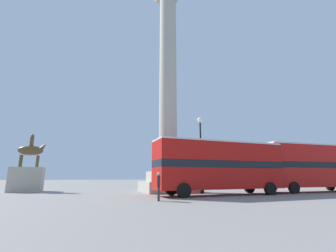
{
  "coord_description": "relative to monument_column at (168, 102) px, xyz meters",
  "views": [
    {
      "loc": [
        -7.17,
        -21.05,
        1.41
      ],
      "look_at": [
        0.0,
        0.0,
        6.45
      ],
      "focal_mm": 24.0,
      "sensor_mm": 36.0,
      "label": 1
    }
  ],
  "objects": [
    {
      "name": "bus_a",
      "position": [
        2.63,
        -5.16,
        -6.74
      ],
      "size": [
        10.71,
        2.92,
        4.16
      ],
      "rotation": [
        0.0,
        0.0,
        0.03
      ],
      "color": "#B7140F",
      "rests_on": "ground_plane"
    },
    {
      "name": "ground_plane",
      "position": [
        0.0,
        0.0,
        -9.04
      ],
      "size": [
        200.0,
        200.0,
        0.0
      ],
      "primitive_type": "plane",
      "color": "gray"
    },
    {
      "name": "pedestrian_near_lamp",
      "position": [
        -3.19,
        -7.62,
        -8.11
      ],
      "size": [
        0.29,
        0.47,
        1.67
      ],
      "rotation": [
        0.0,
        0.0,
        4.42
      ],
      "color": "#28282D",
      "rests_on": "ground_plane"
    },
    {
      "name": "monument_column",
      "position": [
        0.0,
        0.0,
        0.0
      ],
      "size": [
        4.9,
        4.9,
        23.96
      ],
      "color": "#ADA593",
      "rests_on": "ground_plane"
    },
    {
      "name": "equestrian_statue",
      "position": [
        -12.94,
        4.59,
        -7.42
      ],
      "size": [
        3.01,
        2.14,
        5.63
      ],
      "rotation": [
        0.0,
        0.0,
        0.04
      ],
      "color": "#ADA593",
      "rests_on": "ground_plane"
    },
    {
      "name": "street_lamp",
      "position": [
        1.99,
        -3.23,
        -4.81
      ],
      "size": [
        0.51,
        0.51,
        6.71
      ],
      "color": "black",
      "rests_on": "ground_plane"
    },
    {
      "name": "bus_b",
      "position": [
        13.08,
        -4.65,
        -6.6
      ],
      "size": [
        10.57,
        3.22,
        4.44
      ],
      "rotation": [
        0.0,
        0.0,
        -0.04
      ],
      "color": "red",
      "rests_on": "ground_plane"
    }
  ]
}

